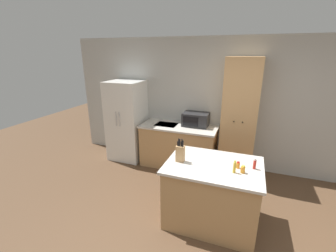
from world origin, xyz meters
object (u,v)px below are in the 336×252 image
microwave (196,119)px  spice_bottle_green_herb (243,169)px  pantry_cabinet (239,120)px  spice_bottle_tall_dark (255,164)px  refrigerator (127,121)px  spice_bottle_short_red (238,165)px  spice_bottle_amber_oil (235,167)px  knife_block (180,153)px

microwave → spice_bottle_green_herb: bearing=-59.0°
spice_bottle_green_herb → microwave: bearing=121.0°
pantry_cabinet → spice_bottle_green_herb: bearing=-84.2°
spice_bottle_tall_dark → microwave: bearing=126.9°
pantry_cabinet → spice_bottle_green_herb: pantry_cabinet is taller
refrigerator → spice_bottle_short_red: bearing=-30.1°
spice_bottle_amber_oil → spice_bottle_green_herb: bearing=18.0°
knife_block → spice_bottle_short_red: bearing=5.4°
spice_bottle_green_herb → spice_bottle_amber_oil: bearing=-162.0°
pantry_cabinet → spice_bottle_short_red: pantry_cabinet is taller
pantry_cabinet → spice_bottle_amber_oil: pantry_cabinet is taller
refrigerator → spice_bottle_green_herb: 2.93m
refrigerator → pantry_cabinet: bearing=1.1°
spice_bottle_tall_dark → spice_bottle_green_herb: spice_bottle_tall_dark is taller
knife_block → spice_bottle_amber_oil: knife_block is taller
spice_bottle_amber_oil → spice_bottle_short_red: bearing=74.9°
spice_bottle_short_red → spice_bottle_green_herb: size_ratio=0.89×
spice_bottle_green_herb → knife_block: bearing=177.9°
knife_block → spice_bottle_green_herb: 0.82m
refrigerator → spice_bottle_amber_oil: refrigerator is taller
refrigerator → spice_bottle_short_red: 2.83m
spice_bottle_amber_oil → knife_block: bearing=175.0°
pantry_cabinet → microwave: (-0.84, 0.09, -0.10)m
microwave → spice_bottle_amber_oil: (0.89, -1.69, -0.05)m
refrigerator → spice_bottle_green_herb: size_ratio=17.13×
microwave → knife_block: bearing=-83.7°
microwave → spice_bottle_amber_oil: microwave is taller
spice_bottle_tall_dark → spice_bottle_green_herb: (-0.13, -0.16, -0.02)m
knife_block → spice_bottle_green_herb: (0.81, -0.03, -0.07)m
refrigerator → spice_bottle_green_herb: refrigerator is taller
microwave → knife_block: knife_block is taller
spice_bottle_tall_dark → refrigerator: bearing=152.7°
pantry_cabinet → spice_bottle_short_red: bearing=-86.3°
pantry_cabinet → microwave: pantry_cabinet is taller
refrigerator → pantry_cabinet: (2.35, 0.05, 0.25)m
spice_bottle_green_herb → spice_bottle_short_red: bearing=121.9°
spice_bottle_tall_dark → knife_block: bearing=-172.5°
knife_block → spice_bottle_short_red: (0.75, 0.07, -0.08)m
pantry_cabinet → spice_bottle_amber_oil: 1.60m
pantry_cabinet → spice_bottle_amber_oil: size_ratio=13.63×
spice_bottle_tall_dark → spice_bottle_green_herb: bearing=-130.5°
knife_block → spice_bottle_amber_oil: bearing=-5.0°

